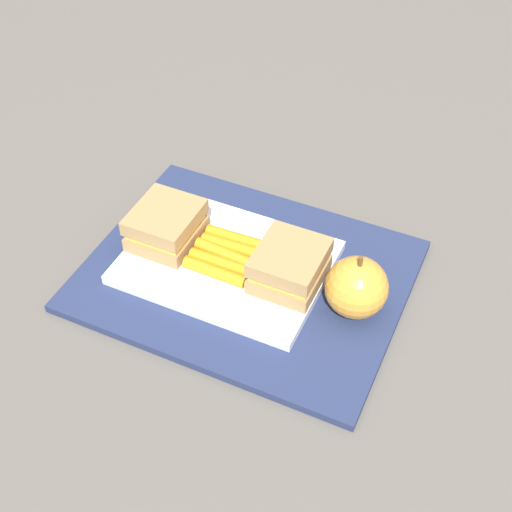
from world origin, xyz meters
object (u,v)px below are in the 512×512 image
object	(u,v)px
sandwich_half_right	(289,266)
sandwich_half_left	(166,225)
carrot_sticks_bundle	(226,254)
food_tray	(227,262)
apple	(356,288)

from	to	relation	value
sandwich_half_right	sandwich_half_left	bearing A→B (deg)	180.00
carrot_sticks_bundle	food_tray	bearing A→B (deg)	54.84
sandwich_half_right	carrot_sticks_bundle	distance (m)	0.08
food_tray	sandwich_half_left	world-z (taller)	sandwich_half_left
sandwich_half_right	carrot_sticks_bundle	world-z (taller)	sandwich_half_right
sandwich_half_right	carrot_sticks_bundle	bearing A→B (deg)	-179.62
carrot_sticks_bundle	apple	xyz separation A→B (m)	(0.16, 0.00, 0.02)
apple	carrot_sticks_bundle	bearing A→B (deg)	-179.99
food_tray	apple	xyz separation A→B (m)	(0.16, -0.00, 0.03)
apple	sandwich_half_left	bearing A→B (deg)	179.88
sandwich_half_left	carrot_sticks_bundle	bearing A→B (deg)	-0.39
sandwich_half_left	sandwich_half_right	world-z (taller)	same
sandwich_half_right	apple	size ratio (longest dim) A/B	1.01
apple	sandwich_half_right	bearing A→B (deg)	179.64
sandwich_half_right	apple	bearing A→B (deg)	-0.36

